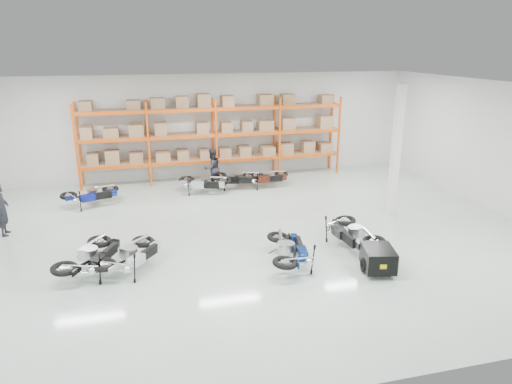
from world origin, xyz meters
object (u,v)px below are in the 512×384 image
object	(u,v)px
moto_blue_centre	(290,246)
person_back	(212,168)
moto_silver_left	(131,251)
moto_black_far_left	(91,251)
trailer	(378,258)
moto_back_b	(204,179)
moto_back_c	(237,175)
person_left	(2,209)
moto_back_d	(266,174)
moto_back_a	(91,191)
moto_touring_right	(352,228)

from	to	relation	value
moto_blue_centre	person_back	distance (m)	7.63
moto_silver_left	moto_black_far_left	size ratio (longest dim) A/B	0.94
person_back	trailer	bearing A→B (deg)	81.66
moto_back_b	moto_back_c	size ratio (longest dim) A/B	1.00
trailer	person_left	world-z (taller)	person_left
trailer	moto_back_d	size ratio (longest dim) A/B	0.95
moto_silver_left	moto_black_far_left	bearing A→B (deg)	31.20
moto_silver_left	person_left	xyz separation A→B (m)	(-3.88, 3.43, 0.27)
moto_black_far_left	moto_back_b	xyz separation A→B (m)	(3.74, 6.01, -0.04)
person_left	moto_back_c	bearing A→B (deg)	-74.16
moto_blue_centre	moto_back_a	distance (m)	8.46
moto_back_d	moto_back_a	bearing A→B (deg)	96.57
moto_back_b	moto_back_c	xyz separation A→B (m)	(1.43, 0.31, -0.00)
moto_back_c	moto_silver_left	bearing A→B (deg)	161.40
moto_black_far_left	moto_touring_right	size ratio (longest dim) A/B	1.00
moto_blue_centre	moto_back_d	bearing A→B (deg)	-89.49
moto_black_far_left	person_left	distance (m)	4.38
moto_silver_left	moto_blue_centre	bearing A→B (deg)	-151.39
moto_black_far_left	trailer	bearing A→B (deg)	-168.14
moto_back_b	moto_back_c	bearing A→B (deg)	-57.94
moto_blue_centre	moto_silver_left	distance (m)	4.17
moto_touring_right	moto_back_c	size ratio (longest dim) A/B	1.07
moto_blue_centre	moto_back_b	xyz separation A→B (m)	(-1.37, 6.88, -0.02)
moto_back_a	moto_back_d	world-z (taller)	moto_back_a
trailer	moto_back_b	world-z (taller)	moto_back_b
moto_touring_right	moto_blue_centre	bearing A→B (deg)	-166.30
moto_silver_left	trailer	xyz separation A→B (m)	(6.21, -1.66, -0.17)
moto_blue_centre	person_left	size ratio (longest dim) A/B	1.14
moto_touring_right	person_left	world-z (taller)	person_left
moto_back_a	moto_back_b	distance (m)	4.26
moto_blue_centre	moto_back_b	bearing A→B (deg)	-68.18
moto_blue_centre	person_back	world-z (taller)	person_back
moto_black_far_left	person_back	bearing A→B (deg)	-96.22
moto_back_a	moto_back_b	world-z (taller)	moto_back_b
moto_blue_centre	moto_back_b	size ratio (longest dim) A/B	1.04
moto_touring_right	moto_back_a	bearing A→B (deg)	139.47
moto_blue_centre	moto_back_b	world-z (taller)	moto_blue_centre
trailer	person_back	size ratio (longest dim) A/B	1.02
trailer	person_left	xyz separation A→B (m)	(-10.08, 5.09, 0.44)
moto_back_c	moto_back_d	distance (m)	1.20
moto_silver_left	person_left	distance (m)	5.18
moto_silver_left	moto_back_a	size ratio (longest dim) A/B	1.02
moto_silver_left	moto_back_b	distance (m)	6.73
moto_back_a	moto_back_c	bearing A→B (deg)	-99.87
moto_silver_left	moto_back_c	xyz separation A→B (m)	(4.17, 6.45, -0.01)
moto_silver_left	person_left	size ratio (longest dim) A/B	1.10
moto_silver_left	trailer	size ratio (longest dim) A/B	1.11
moto_back_d	moto_back_b	bearing A→B (deg)	94.75
trailer	person_back	world-z (taller)	person_back
moto_silver_left	moto_back_c	bearing A→B (deg)	-84.13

